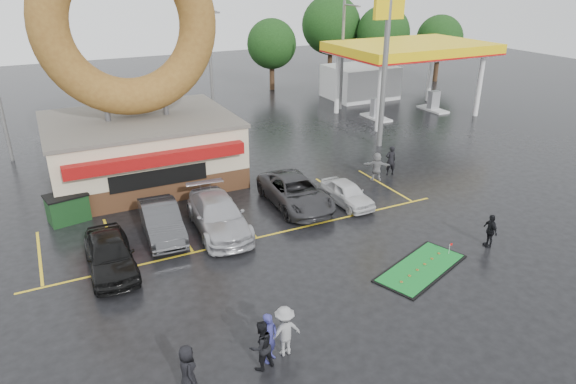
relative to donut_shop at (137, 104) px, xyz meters
name	(u,v)px	position (x,y,z in m)	size (l,w,h in m)	color
ground	(290,274)	(3.00, -12.97, -4.46)	(120.00, 120.00, 0.00)	black
donut_shop	(137,104)	(0.00, 0.00, 0.00)	(10.20, 8.70, 13.50)	#472B19
gas_station	(387,65)	(23.00, 7.97, -0.77)	(12.30, 13.65, 5.90)	silver
shell_sign	(387,36)	(16.00, -0.97, 2.91)	(2.20, 0.36, 10.60)	slate
streetlight_mid	(211,66)	(7.00, 7.95, 0.32)	(0.40, 2.21, 9.00)	slate
streetlight_right	(343,54)	(19.00, 8.95, 0.32)	(0.40, 2.21, 9.00)	slate
tree_far_a	(383,33)	(29.00, 17.03, 0.72)	(5.60, 5.60, 8.00)	#332114
tree_far_b	(440,39)	(35.00, 15.03, 0.07)	(4.90, 4.90, 7.00)	#332114
tree_far_c	(331,25)	(25.00, 21.03, 1.37)	(6.30, 6.30, 9.00)	#332114
tree_far_d	(272,44)	(17.00, 19.03, 0.07)	(4.90, 4.90, 7.00)	#332114
car_black	(110,254)	(-3.37, -9.47, -3.70)	(1.81, 4.50, 1.53)	black
car_dgrey	(162,221)	(-0.78, -7.41, -3.71)	(1.59, 4.57, 1.50)	#323234
car_silver	(218,215)	(1.72, -8.08, -3.67)	(2.22, 5.45, 1.58)	#A9A8AD
car_grey	(295,192)	(6.20, -7.22, -3.71)	(2.51, 5.45, 1.51)	#313033
car_white	(347,193)	(8.70, -8.24, -3.85)	(1.45, 3.61, 1.23)	silver
person_blue	(270,338)	(0.22, -17.12, -3.61)	(0.62, 0.41, 1.71)	navy
person_blackjkt	(261,346)	(-0.15, -17.31, -3.63)	(0.81, 0.63, 1.67)	black
person_hoodie	(285,331)	(0.77, -17.06, -3.59)	(1.12, 0.65, 1.74)	gray
person_bystander	(187,370)	(-2.43, -17.29, -3.66)	(0.79, 0.51, 1.61)	black
person_cameraman	(490,230)	(11.94, -14.81, -3.70)	(0.89, 0.37, 1.52)	black
person_walker_near	(377,167)	(12.03, -6.17, -3.63)	(1.56, 0.50, 1.68)	gray
person_walker_far	(391,160)	(13.30, -5.79, -3.56)	(0.66, 0.43, 1.80)	black
dumpster	(68,208)	(-4.50, -3.85, -3.81)	(1.80, 1.20, 1.30)	#19411C
putting_green	(421,268)	(8.01, -15.01, -4.43)	(4.80, 3.33, 0.55)	black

